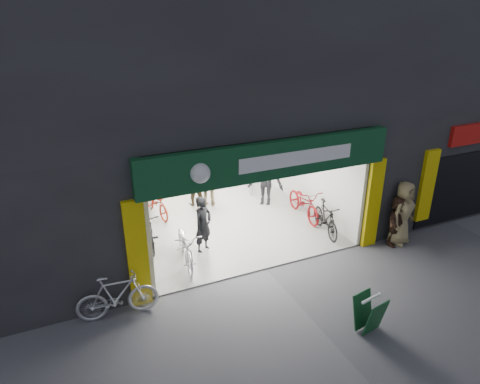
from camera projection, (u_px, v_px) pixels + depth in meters
ground at (266, 269)px, 11.14m from camera, size 60.00×60.00×0.00m
building at (224, 73)px, 13.97m from camera, size 17.00×10.27×8.00m
bike_left_front at (186, 245)px, 11.25m from camera, size 0.93×2.04×1.03m
bike_left_midfront at (148, 228)px, 12.04m from camera, size 0.67×1.95×1.15m
bike_left_midback at (156, 202)px, 13.91m from camera, size 0.89×1.85×0.93m
bike_left_back at (149, 188)px, 14.80m from camera, size 0.82×1.86×1.08m
bike_right_front at (326, 218)px, 12.73m from camera, size 0.81×1.76×1.02m
bike_right_mid at (304, 202)px, 13.74m from camera, size 0.86×2.04×1.05m
bike_right_back at (246, 175)px, 15.93m from camera, size 0.83×1.89×1.10m
parked_bike at (117, 296)px, 9.25m from camera, size 1.81×0.66×1.06m
customer_a at (203, 225)px, 11.67m from camera, size 0.72×0.64×1.64m
customer_b at (194, 183)px, 14.50m from camera, size 0.94×0.84×1.60m
customer_c at (266, 180)px, 14.44m from camera, size 1.39×1.30×1.89m
customer_d at (209, 183)px, 14.36m from camera, size 1.10×0.82×1.74m
pedestrian_near at (402, 213)px, 12.08m from camera, size 1.07×0.88×1.88m
pedestrian_far at (397, 220)px, 12.10m from camera, size 1.44×1.00×1.50m
sandwich_board at (369, 313)px, 8.86m from camera, size 0.61×0.62×0.81m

